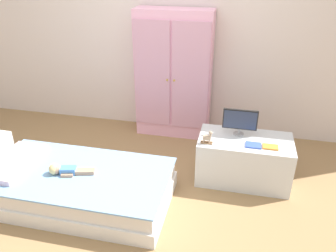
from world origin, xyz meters
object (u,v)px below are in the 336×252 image
rocking_horse_toy (208,137)px  book_orange (270,147)px  wardrobe (174,75)px  tv_monitor (240,120)px  tv_stand (243,159)px  book_blue (253,145)px  bed (79,186)px  doll (63,170)px

rocking_horse_toy → book_orange: rocking_horse_toy is taller
wardrobe → tv_monitor: bearing=-42.4°
tv_stand → book_blue: (0.07, -0.11, 0.23)m
rocking_horse_toy → wardrobe: bearing=118.6°
bed → book_blue: size_ratio=11.81×
doll → book_orange: bearing=18.0°
rocking_horse_toy → tv_monitor: bearing=40.7°
tv_stand → rocking_horse_toy: size_ratio=6.76×
tv_monitor → bed: bearing=-152.0°
doll → rocking_horse_toy: size_ratio=3.02×
bed → book_orange: book_orange is taller
wardrobe → tv_stand: bearing=-43.0°
bed → wardrobe: size_ratio=1.09×
tv_monitor → book_orange: size_ratio=2.34×
doll → wardrobe: size_ratio=0.26×
tv_stand → bed: bearing=-155.9°
wardrobe → book_blue: bearing=-44.4°
bed → tv_monitor: (1.35, 0.72, 0.45)m
tv_stand → tv_monitor: bearing=131.8°
book_orange → tv_monitor: bearing=146.9°
doll → tv_monitor: size_ratio=1.21×
bed → doll: (-0.11, -0.04, 0.18)m
wardrobe → book_blue: (0.92, -0.91, -0.28)m
doll → wardrobe: (0.67, 1.47, 0.41)m
doll → tv_monitor: (1.45, 0.75, 0.27)m
tv_monitor → wardrobe: bearing=137.6°
bed → doll: 0.22m
rocking_horse_toy → book_blue: 0.41m
bed → book_orange: 1.74m
tv_stand → tv_monitor: size_ratio=2.70×
wardrobe → rocking_horse_toy: size_ratio=11.45×
wardrobe → tv_stand: (0.86, -0.80, -0.51)m
bed → book_blue: bearing=19.6°
doll → bed: bearing=18.1°
tv_monitor → rocking_horse_toy: bearing=-139.3°
tv_monitor → doll: bearing=-152.7°
wardrobe → tv_monitor: size_ratio=4.58×
doll → book_orange: 1.83m
doll → book_blue: book_blue is taller
tv_monitor → rocking_horse_toy: 0.37m
bed → doll: size_ratio=4.15×
doll → book_blue: (1.59, 0.56, 0.13)m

